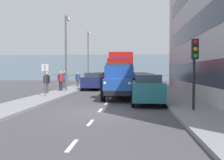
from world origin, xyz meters
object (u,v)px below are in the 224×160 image
car_navy_oppositeside_0 (93,81)px  pedestrian_strolling (47,81)px  car_maroon_kerbside_1 (143,84)px  traffic_light_near (195,59)px  truck_vintage_blue (119,82)px  pedestrian_near_railing (78,78)px  car_teal_kerbside_near (147,89)px  lamp_post_promenade (66,46)px  car_black_kerbside_3 (139,79)px  street_sign (45,74)px  car_white_oppositeside_2 (106,77)px  car_grey_kerbside_2 (141,81)px  lorry_cargo_red (122,69)px  lamp_post_far (88,53)px  car_red_oppositeside_1 (101,79)px  pedestrian_couple_b (65,78)px  pedestrian_by_lamp (61,79)px

car_navy_oppositeside_0 → pedestrian_strolling: (2.84, 5.84, 0.22)m
car_maroon_kerbside_1 → traffic_light_near: size_ratio=1.42×
truck_vintage_blue → pedestrian_strolling: truck_vintage_blue is taller
pedestrian_strolling → pedestrian_near_railing: (-0.80, -7.71, -0.03)m
truck_vintage_blue → car_teal_kerbside_near: truck_vintage_blue is taller
car_teal_kerbside_near → lamp_post_promenade: bearing=-48.2°
car_navy_oppositeside_0 → car_black_kerbside_3: bearing=-133.8°
pedestrian_strolling → street_sign: (-0.67, 2.20, 0.57)m
pedestrian_strolling → car_white_oppositeside_2: bearing=-98.9°
car_grey_kerbside_2 → car_navy_oppositeside_0: 4.81m
lorry_cargo_red → lamp_post_far: (4.69, -5.53, 2.21)m
car_red_oppositeside_1 → lamp_post_far: (1.92, -1.71, 3.39)m
car_navy_oppositeside_0 → car_white_oppositeside_2: bearing=-90.0°
lamp_post_promenade → lamp_post_far: lamp_post_far is taller
pedestrian_couple_b → car_maroon_kerbside_1: bearing=145.9°
car_white_oppositeside_2 → pedestrian_couple_b: 13.28m
lamp_post_promenade → truck_vintage_blue: bearing=135.8°
car_navy_oppositeside_0 → street_sign: size_ratio=2.02×
car_grey_kerbside_2 → lamp_post_far: lamp_post_far is taller
lamp_post_far → pedestrian_near_railing: bearing=88.9°
car_navy_oppositeside_0 → traffic_light_near: size_ratio=1.42×
car_maroon_kerbside_1 → car_grey_kerbside_2: bearing=-90.0°
car_maroon_kerbside_1 → pedestrian_by_lamp: 7.64m
street_sign → truck_vintage_blue: bearing=178.8°
car_red_oppositeside_1 → pedestrian_strolling: 12.36m
car_white_oppositeside_2 → pedestrian_strolling: size_ratio=2.79×
car_teal_kerbside_near → car_grey_kerbside_2: (0.00, -10.49, 0.00)m
car_red_oppositeside_1 → street_sign: (2.17, 14.22, 0.79)m
traffic_light_near → lamp_post_promenade: size_ratio=0.48×
traffic_light_near → car_red_oppositeside_1: bearing=-71.2°
car_grey_kerbside_2 → pedestrian_near_railing: 7.18m
pedestrian_couple_b → lamp_post_far: 9.26m
pedestrian_by_lamp → lamp_post_far: size_ratio=0.25×
car_maroon_kerbside_1 → pedestrian_by_lamp: bearing=-19.3°
truck_vintage_blue → car_red_oppositeside_1: 14.66m
traffic_light_near → car_grey_kerbside_2: bearing=-81.7°
lorry_cargo_red → lamp_post_promenade: size_ratio=1.24×
pedestrian_couple_b → traffic_light_near: traffic_light_near is taller
car_maroon_kerbside_1 → car_grey_kerbside_2: (0.00, -5.59, -0.00)m
lorry_cargo_red → lamp_post_far: size_ratio=1.17×
car_red_oppositeside_1 → pedestrian_near_railing: size_ratio=2.83×
lorry_cargo_red → car_black_kerbside_3: lorry_cargo_red is taller
truck_vintage_blue → pedestrian_near_railing: size_ratio=3.53×
car_red_oppositeside_1 → pedestrian_near_railing: pedestrian_near_railing is taller
car_teal_kerbside_near → car_grey_kerbside_2: bearing=-90.0°
car_teal_kerbside_near → car_navy_oppositeside_0: same height
pedestrian_strolling → lamp_post_promenade: size_ratio=0.25×
truck_vintage_blue → lamp_post_far: (4.99, -16.04, 3.11)m
car_maroon_kerbside_1 → car_red_oppositeside_1: size_ratio=1.01×
car_teal_kerbside_near → car_grey_kerbside_2: same height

